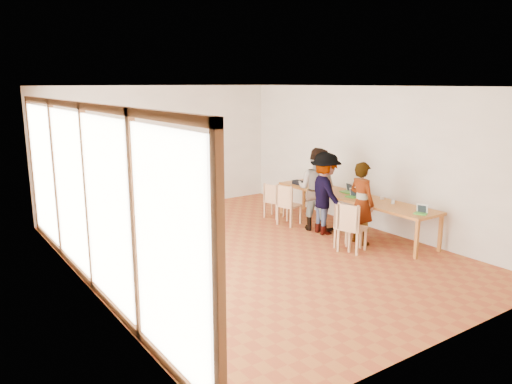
{
  "coord_description": "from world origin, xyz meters",
  "views": [
    {
      "loc": [
        -4.97,
        -7.23,
        3.07
      ],
      "look_at": [
        0.13,
        0.11,
        1.1
      ],
      "focal_mm": 35.0,
      "sensor_mm": 36.0,
      "label": 1
    }
  ],
  "objects": [
    {
      "name": "ground",
      "position": [
        0.0,
        0.0,
        0.0
      ],
      "size": [
        8.0,
        8.0,
        0.0
      ],
      "primitive_type": "plane",
      "color": "#A05426",
      "rests_on": "ground"
    },
    {
      "name": "wall_back",
      "position": [
        0.0,
        4.0,
        1.5
      ],
      "size": [
        6.0,
        0.1,
        3.0
      ],
      "primitive_type": "cube",
      "color": "silver",
      "rests_on": "ground"
    },
    {
      "name": "wall_front",
      "position": [
        0.0,
        -4.0,
        1.5
      ],
      "size": [
        6.0,
        0.1,
        3.0
      ],
      "primitive_type": "cube",
      "color": "silver",
      "rests_on": "ground"
    },
    {
      "name": "wall_right",
      "position": [
        3.0,
        0.0,
        1.5
      ],
      "size": [
        0.1,
        8.0,
        3.0
      ],
      "primitive_type": "cube",
      "color": "silver",
      "rests_on": "ground"
    },
    {
      "name": "window_wall",
      "position": [
        -2.96,
        0.0,
        1.5
      ],
      "size": [
        0.1,
        8.0,
        3.0
      ],
      "primitive_type": "cube",
      "color": "white",
      "rests_on": "ground"
    },
    {
      "name": "ceiling",
      "position": [
        0.0,
        0.0,
        3.02
      ],
      "size": [
        6.0,
        8.0,
        0.04
      ],
      "primitive_type": "cube",
      "color": "white",
      "rests_on": "wall_back"
    },
    {
      "name": "communal_table",
      "position": [
        2.5,
        -0.01,
        0.7
      ],
      "size": [
        0.8,
        4.0,
        0.75
      ],
      "color": "#B36627",
      "rests_on": "ground"
    },
    {
      "name": "side_table",
      "position": [
        -1.86,
        2.68,
        0.67
      ],
      "size": [
        0.9,
        0.9,
        0.75
      ],
      "rotation": [
        0.0,
        0.0,
        0.04
      ],
      "color": "#B36627",
      "rests_on": "ground"
    },
    {
      "name": "chair_near",
      "position": [
        1.49,
        -0.85,
        0.52
      ],
      "size": [
        0.44,
        0.44,
        0.45
      ],
      "rotation": [
        0.0,
        0.0,
        0.12
      ],
      "color": "tan",
      "rests_on": "ground"
    },
    {
      "name": "chair_mid",
      "position": [
        1.43,
        -1.03,
        0.57
      ],
      "size": [
        0.55,
        0.55,
        0.5
      ],
      "rotation": [
        0.0,
        0.0,
        0.34
      ],
      "color": "tan",
      "rests_on": "ground"
    },
    {
      "name": "chair_far",
      "position": [
        1.59,
        1.04,
        0.56
      ],
      "size": [
        0.52,
        0.52,
        0.48
      ],
      "rotation": [
        0.0,
        0.0,
        0.26
      ],
      "color": "tan",
      "rests_on": "ground"
    },
    {
      "name": "chair_empty",
      "position": [
        1.7,
        1.71,
        0.49
      ],
      "size": [
        0.49,
        0.49,
        0.43
      ],
      "rotation": [
        0.0,
        0.0,
        0.37
      ],
      "color": "tan",
      "rests_on": "ground"
    },
    {
      "name": "chair_spare",
      "position": [
        -2.0,
        2.36,
        0.49
      ],
      "size": [
        0.41,
        0.41,
        0.43
      ],
      "rotation": [
        0.0,
        0.0,
        3.02
      ],
      "color": "tan",
      "rests_on": "ground"
    },
    {
      "name": "person_near",
      "position": [
        2.0,
        -0.76,
        0.8
      ],
      "size": [
        0.4,
        0.59,
        1.6
      ],
      "primitive_type": "imported",
      "rotation": [
        0.0,
        0.0,
        1.55
      ],
      "color": "gray",
      "rests_on": "ground"
    },
    {
      "name": "person_mid",
      "position": [
        1.91,
        0.45,
        0.88
      ],
      "size": [
        0.96,
        1.05,
        1.75
      ],
      "primitive_type": "imported",
      "rotation": [
        0.0,
        0.0,
        2.01
      ],
      "color": "gray",
      "rests_on": "ground"
    },
    {
      "name": "person_far",
      "position": [
        1.87,
        0.13,
        0.85
      ],
      "size": [
        0.78,
        1.17,
        1.7
      ],
      "primitive_type": "imported",
      "rotation": [
        0.0,
        0.0,
        1.43
      ],
      "color": "gray",
      "rests_on": "ground"
    },
    {
      "name": "laptop_near",
      "position": [
        2.44,
        -1.79,
        0.8
      ],
      "size": [
        0.24,
        0.25,
        0.18
      ],
      "rotation": [
        0.0,
        0.0,
        0.32
      ],
      "color": "green",
      "rests_on": "communal_table"
    },
    {
      "name": "laptop_mid",
      "position": [
        2.39,
        -0.13,
        0.8
      ],
      "size": [
        0.2,
        0.23,
        0.18
      ],
      "rotation": [
        0.0,
        0.0,
        0.06
      ],
      "color": "green",
      "rests_on": "communal_table"
    },
    {
      "name": "laptop_far",
      "position": [
        2.64,
        0.24,
        0.81
      ],
      "size": [
        0.25,
        0.28,
        0.22
      ],
      "rotation": [
        0.0,
        0.0,
        -0.11
      ],
      "color": "green",
      "rests_on": "communal_table"
    },
    {
      "name": "yellow_mug",
      "position": [
        2.32,
        0.65,
        0.79
      ],
      "size": [
        0.14,
        0.14,
        0.09
      ],
      "primitive_type": "imported",
      "rotation": [
        0.0,
        0.0,
        0.23
      ],
      "color": "#E4A310",
      "rests_on": "communal_table"
    },
    {
      "name": "green_bottle",
      "position": [
        2.37,
        1.31,
        0.89
      ],
      "size": [
        0.07,
        0.07,
        0.28
      ],
      "primitive_type": "cylinder",
      "color": "#1D683A",
      "rests_on": "communal_table"
    },
    {
      "name": "clear_glass",
      "position": [
        2.62,
        -0.99,
        0.8
      ],
      "size": [
        0.07,
        0.07,
        0.09
      ],
      "primitive_type": "cylinder",
      "color": "silver",
      "rests_on": "communal_table"
    },
    {
      "name": "condiment_cup",
      "position": [
        2.75,
        -0.61,
        0.78
      ],
      "size": [
        0.08,
        0.08,
        0.06
      ],
      "primitive_type": "cylinder",
      "color": "white",
      "rests_on": "communal_table"
    },
    {
      "name": "pink_phone",
      "position": [
        2.63,
        1.61,
        0.76
      ],
      "size": [
        0.05,
        0.1,
        0.01
      ],
      "primitive_type": "cube",
      "color": "#F14C65",
      "rests_on": "communal_table"
    },
    {
      "name": "black_pouch",
      "position": [
        2.32,
        1.53,
        0.8
      ],
      "size": [
        0.16,
        0.26,
        0.09
      ],
      "primitive_type": "cube",
      "color": "black",
      "rests_on": "communal_table"
    }
  ]
}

